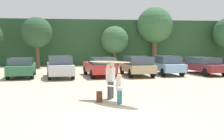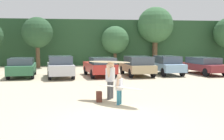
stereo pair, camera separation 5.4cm
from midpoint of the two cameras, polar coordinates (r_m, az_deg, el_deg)
The scene contains 16 objects.
ground_plane at distance 9.14m, azimuth 0.77°, elevation -10.76°, with size 120.00×120.00×0.00m, color #C1B293.
hillside_ridge at distance 37.69m, azimuth -5.88°, elevation 5.70°, with size 108.00×12.00×5.31m, color #284C2D.
tree_far_right at distance 29.73m, azimuth -15.29°, elevation 7.52°, with size 3.20×3.20×5.30m.
tree_left at distance 31.47m, azimuth 0.70°, elevation 6.29°, with size 3.16×3.16×4.55m.
tree_center_right at distance 32.62m, azimuth 9.08°, elevation 9.18°, with size 4.17×4.17×6.78m.
parked_car_forest_green at distance 21.86m, azimuth -18.23°, elevation 0.59°, with size 2.21×4.33×1.47m.
parked_car_silver at distance 20.84m, azimuth -10.68°, elevation 0.72°, with size 2.26×4.39×1.64m.
parked_car_red at distance 21.21m, azimuth -2.45°, elevation 0.79°, with size 2.41×4.48×1.52m.
parked_car_tan at distance 21.62m, azimuth 5.40°, elevation 0.97°, with size 2.17×4.23×1.56m.
parked_car_sky_blue at distance 22.90m, azimuth 11.38°, elevation 1.09°, with size 2.00×4.27×1.55m.
parked_car_maroon at distance 24.03m, azimuth 18.71°, elevation 0.99°, with size 2.56×4.77×1.40m.
person_adult at distance 12.62m, azimuth -0.23°, elevation -1.71°, with size 0.50×0.78×1.71m.
person_child at distance 11.49m, azimuth 1.64°, elevation -3.66°, with size 0.37×0.57×1.29m.
surfboard_cream at distance 12.47m, azimuth -0.46°, elevation 1.69°, with size 2.04×1.40×0.18m.
surfboard_white at distance 11.45m, azimuth 1.73°, elevation -3.60°, with size 2.03×1.98×0.17m.
backpack_dropped at distance 12.11m, azimuth -2.60°, elevation -5.59°, with size 0.24×0.34×0.45m.
Camera 2 is at (-1.29, -8.67, 2.58)m, focal length 43.77 mm.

